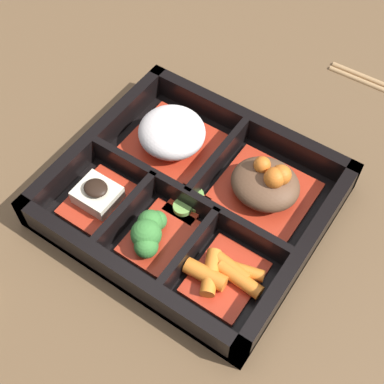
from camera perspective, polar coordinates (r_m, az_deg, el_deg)
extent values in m
plane|color=brown|center=(0.57, 0.00, -1.42)|extent=(3.00, 3.00, 0.00)
cube|color=black|center=(0.57, 0.00, -1.14)|extent=(0.27, 0.24, 0.01)
cube|color=black|center=(0.51, -7.25, -8.98)|extent=(0.27, 0.01, 0.04)
cube|color=black|center=(0.62, 5.99, 6.93)|extent=(0.27, 0.01, 0.04)
cube|color=black|center=(0.61, -9.99, 5.30)|extent=(0.01, 0.24, 0.04)
cube|color=black|center=(0.53, 11.52, -6.69)|extent=(0.01, 0.24, 0.04)
cube|color=black|center=(0.55, -0.57, -0.98)|extent=(0.24, 0.01, 0.04)
cube|color=black|center=(0.55, -6.99, -2.46)|extent=(0.01, 0.10, 0.04)
cube|color=black|center=(0.52, -0.23, -6.58)|extent=(0.01, 0.10, 0.04)
cube|color=black|center=(0.58, 2.70, 2.98)|extent=(0.01, 0.12, 0.04)
cube|color=#B22D19|center=(0.61, -2.10, 4.98)|extent=(0.10, 0.09, 0.01)
ellipsoid|color=silver|center=(0.59, -2.17, 6.39)|extent=(0.07, 0.07, 0.04)
cube|color=#B22D19|center=(0.57, 7.60, -0.22)|extent=(0.10, 0.09, 0.01)
ellipsoid|color=brown|center=(0.56, 7.81, 0.86)|extent=(0.07, 0.07, 0.03)
sphere|color=#D1661E|center=(0.55, 7.49, 2.90)|extent=(0.02, 0.02, 0.02)
sphere|color=#D1661E|center=(0.54, 8.79, 1.51)|extent=(0.02, 0.02, 0.02)
sphere|color=#D1661E|center=(0.54, 9.47, 1.81)|extent=(0.02, 0.02, 0.02)
cube|color=#B22D19|center=(0.57, -9.90, -0.92)|extent=(0.06, 0.08, 0.01)
cube|color=beige|center=(0.56, -10.05, -0.30)|extent=(0.04, 0.04, 0.02)
ellipsoid|color=black|center=(0.55, -10.24, 0.43)|extent=(0.03, 0.02, 0.01)
cube|color=#B22D19|center=(0.54, -3.60, -4.81)|extent=(0.06, 0.08, 0.01)
sphere|color=#387A33|center=(0.53, -4.48, -3.29)|extent=(0.03, 0.03, 0.03)
sphere|color=#387A33|center=(0.53, -4.97, -4.19)|extent=(0.02, 0.02, 0.02)
sphere|color=#387A33|center=(0.52, -4.91, -4.49)|extent=(0.03, 0.03, 0.03)
sphere|color=#387A33|center=(0.54, -3.77, -3.06)|extent=(0.02, 0.02, 0.02)
sphere|color=#387A33|center=(0.52, -4.62, -5.97)|extent=(0.02, 0.02, 0.02)
cube|color=#B22D19|center=(0.52, 3.58, -9.10)|extent=(0.06, 0.08, 0.01)
cylinder|color=orange|center=(0.51, 1.46, -8.78)|extent=(0.04, 0.02, 0.02)
cylinder|color=orange|center=(0.51, 5.12, -9.25)|extent=(0.05, 0.02, 0.01)
cylinder|color=orange|center=(0.51, 4.35, -8.17)|extent=(0.04, 0.02, 0.01)
cylinder|color=orange|center=(0.51, 2.03, -8.58)|extent=(0.03, 0.05, 0.01)
cylinder|color=orange|center=(0.52, 5.29, -8.26)|extent=(0.05, 0.02, 0.01)
cube|color=#B22D19|center=(0.56, -0.40, -1.50)|extent=(0.04, 0.04, 0.01)
cylinder|color=#75A84C|center=(0.55, -0.71, -1.82)|extent=(0.02, 0.02, 0.01)
cylinder|color=#75A84C|center=(0.56, -0.53, -0.29)|extent=(0.02, 0.02, 0.01)
cylinder|color=#75A84C|center=(0.55, 0.47, -1.26)|extent=(0.02, 0.02, 0.01)
cylinder|color=#75A84C|center=(0.56, 0.08, -0.68)|extent=(0.03, 0.03, 0.00)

